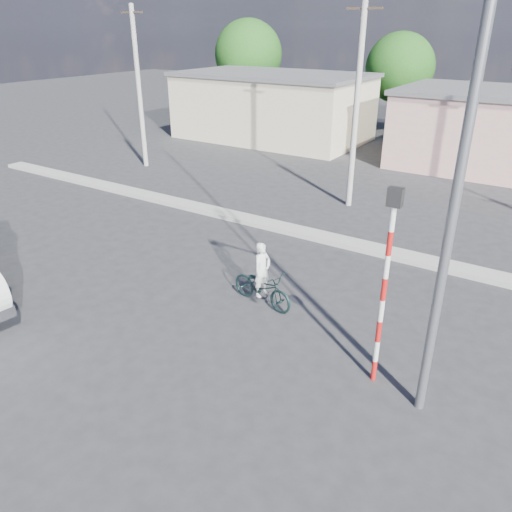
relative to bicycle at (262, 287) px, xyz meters
The scene contains 8 objects.
ground_plane 3.00m from the bicycle, 78.61° to the right, with size 120.00×120.00×0.00m, color #2C2C2F.
median 5.16m from the bicycle, 83.48° to the left, with size 40.00×0.80×0.16m, color #99968E.
bicycle is the anchor object (origin of this frame).
cyclist 0.24m from the bicycle, ahead, with size 0.56×0.37×1.54m, color silver.
traffic_pole 4.53m from the bicycle, 20.27° to the right, with size 0.28×0.18×4.36m.
streetlight 6.69m from the bicycle, 19.77° to the right, with size 2.34×0.22×9.00m.
building_row 19.24m from the bicycle, 84.97° to the left, with size 37.80×7.30×4.44m.
utility_poles 10.49m from the bicycle, 67.16° to the left, with size 35.40×0.24×8.00m.
Camera 1 is at (5.87, -7.24, 7.06)m, focal length 35.00 mm.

